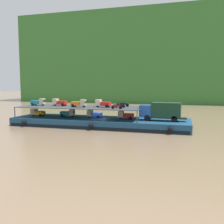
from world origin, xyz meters
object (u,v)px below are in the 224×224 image
Objects in this scene: mini_truck_upper_bow at (103,103)px; motorcycle_upper_centre at (120,105)px; mini_truck_lower_stern at (37,112)px; motorcycle_upper_stbd at (124,104)px; cargo_barge at (100,122)px; mini_truck_lower_aft at (68,113)px; mini_truck_lower_fore at (126,115)px; mini_truck_upper_stern at (38,102)px; mini_truck_upper_fore at (79,103)px; covered_lorry at (161,111)px; mini_truck_upper_mid at (59,102)px; mini_truck_lower_mid at (94,114)px; motorcycle_upper_port at (117,106)px.

mini_truck_upper_bow is 3.20m from motorcycle_upper_centre.
mini_truck_lower_stern is 16.91m from motorcycle_upper_stbd.
cargo_barge is at bearing -179.63° from motorcycle_upper_centre.
cargo_barge is at bearing -4.23° from mini_truck_lower_aft.
mini_truck_upper_stern is (-17.53, -0.11, 2.00)m from mini_truck_lower_fore.
mini_truck_upper_fore is 4.43m from mini_truck_upper_bow.
mini_truck_lower_stern is 0.99× the size of mini_truck_upper_bow.
motorcycle_upper_stbd is at bearing 160.45° from covered_lorry.
mini_truck_upper_mid is (-19.55, 1.01, 1.00)m from covered_lorry.
mini_truck_upper_bow reaches higher than mini_truck_lower_mid.
motorcycle_upper_centre reaches higher than mini_truck_lower_stern.
covered_lorry is at bearing -2.21° from mini_truck_lower_aft.
covered_lorry is (11.10, -0.20, 2.44)m from cargo_barge.
mini_truck_upper_fore reaches higher than cargo_barge.
mini_truck_lower_mid is at bearing 177.47° from covered_lorry.
mini_truck_lower_fore is (17.44, 0.65, 0.00)m from mini_truck_lower_stern.
mini_truck_upper_bow is at bearing 178.09° from covered_lorry.
mini_truck_upper_fore is at bearing -178.40° from covered_lorry.
mini_truck_upper_fore is 1.00× the size of mini_truck_upper_bow.
covered_lorry is 2.85× the size of mini_truck_upper_stern.
motorcycle_upper_stbd is (3.97, 2.33, 3.18)m from cargo_barge.
mini_truck_upper_mid is 0.99× the size of mini_truck_upper_fore.
mini_truck_upper_fore reaches higher than mini_truck_lower_aft.
mini_truck_upper_bow is at bearing -4.17° from mini_truck_upper_mid.
mini_truck_upper_mid and mini_truck_upper_fore have the same top height.
mini_truck_upper_stern is 16.74m from motorcycle_upper_port.
mini_truck_upper_bow is (13.23, 0.44, 2.00)m from mini_truck_lower_stern.
mini_truck_upper_mid is 1.44× the size of motorcycle_upper_centre.
mini_truck_lower_fore is (4.80, 0.36, 1.44)m from cargo_barge.
mini_truck_upper_fore reaches higher than motorcycle_upper_centre.
mini_truck_upper_fore reaches higher than mini_truck_lower_mid.
motorcycle_upper_port is (16.55, -2.54, -0.26)m from mini_truck_upper_stern.
mini_truck_upper_stern is at bearing 178.90° from covered_lorry.
mini_truck_lower_stern and mini_truck_lower_mid have the same top height.
motorcycle_upper_centre is (10.33, -0.46, 1.74)m from mini_truck_lower_aft.
mini_truck_upper_mid reaches higher than cargo_barge.
mini_truck_upper_stern is (-11.58, -0.08, 2.00)m from mini_truck_lower_mid.
mini_truck_upper_bow is (13.32, -0.11, 0.00)m from mini_truck_upper_stern.
mini_truck_lower_stern is at bearing -179.78° from covered_lorry.
mini_truck_upper_stern is (-12.73, 0.26, 3.44)m from cargo_barge.
motorcycle_upper_port is 4.62m from motorcycle_upper_stbd.
mini_truck_upper_bow is at bearing -147.19° from motorcycle_upper_stbd.
mini_truck_upper_fore is at bearing -5.57° from mini_truck_upper_stern.
motorcycle_upper_centre is (16.42, 0.31, 1.74)m from mini_truck_lower_stern.
mini_truck_upper_mid reaches higher than mini_truck_lower_fore.
covered_lorry is at bearing -2.53° from mini_truck_lower_mid.
motorcycle_upper_port is at bearing -14.95° from mini_truck_lower_aft.
covered_lorry is at bearing 0.22° from mini_truck_lower_stern.
mini_truck_upper_bow is 4.05m from motorcycle_upper_port.
cargo_barge is 5.60m from motorcycle_upper_stbd.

